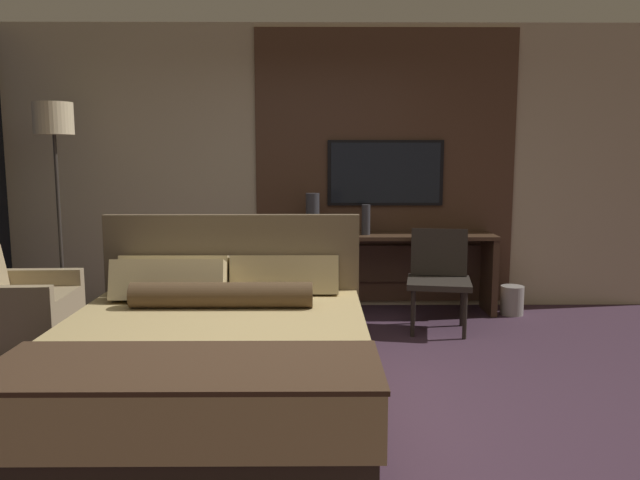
# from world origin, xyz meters

# --- Properties ---
(ground_plane) EXTENTS (16.00, 16.00, 0.00)m
(ground_plane) POSITION_xyz_m (0.00, 0.00, 0.00)
(ground_plane) COLOR #3D2838
(wall_back_tv_panel) EXTENTS (7.20, 0.09, 2.80)m
(wall_back_tv_panel) POSITION_xyz_m (0.11, 2.59, 1.40)
(wall_back_tv_panel) COLOR #BCAD8E
(wall_back_tv_panel) RESTS_ON ground_plane
(bed) EXTENTS (1.90, 2.13, 1.10)m
(bed) POSITION_xyz_m (-0.54, -0.02, 0.32)
(bed) COLOR #33281E
(bed) RESTS_ON ground_plane
(desk) EXTENTS (2.07, 0.49, 0.77)m
(desk) POSITION_xyz_m (0.78, 2.33, 0.53)
(desk) COLOR #422D1E
(desk) RESTS_ON ground_plane
(tv) EXTENTS (1.15, 0.04, 0.64)m
(tv) POSITION_xyz_m (0.78, 2.52, 1.35)
(tv) COLOR black
(desk_chair) EXTENTS (0.62, 0.62, 0.88)m
(desk_chair) POSITION_xyz_m (1.18, 1.72, 0.52)
(desk_chair) COLOR #28231E
(desk_chair) RESTS_ON ground_plane
(armchair_by_window) EXTENTS (0.82, 0.83, 0.79)m
(armchair_by_window) POSITION_xyz_m (-2.33, 1.27, 0.27)
(armchair_by_window) COLOR #998460
(armchair_by_window) RESTS_ON ground_plane
(floor_lamp) EXTENTS (0.34, 0.34, 1.99)m
(floor_lamp) POSITION_xyz_m (-2.21, 1.90, 1.68)
(floor_lamp) COLOR #282623
(floor_lamp) RESTS_ON ground_plane
(vase_tall) EXTENTS (0.13, 0.13, 0.39)m
(vase_tall) POSITION_xyz_m (0.06, 2.29, 0.97)
(vase_tall) COLOR #333338
(vase_tall) RESTS_ON desk
(vase_short) EXTENTS (0.08, 0.08, 0.29)m
(vase_short) POSITION_xyz_m (0.57, 2.25, 0.92)
(vase_short) COLOR #333338
(vase_short) RESTS_ON desk
(waste_bin) EXTENTS (0.22, 0.22, 0.28)m
(waste_bin) POSITION_xyz_m (1.99, 2.18, 0.14)
(waste_bin) COLOR gray
(waste_bin) RESTS_ON ground_plane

